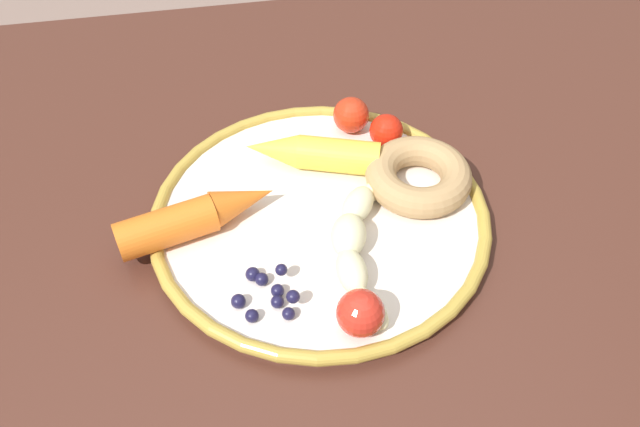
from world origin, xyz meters
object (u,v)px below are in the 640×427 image
banana (359,238)px  donut (418,176)px  plate (320,216)px  tomato_far (351,115)px  carrot_orange (198,215)px  carrot_yellow (312,153)px  tomato_near (386,131)px  dining_table (277,286)px  tomato_mid (360,313)px  blueberry_pile (267,293)px

banana → donut: banana is taller
plate → tomato_far: 0.12m
carrot_orange → banana: bearing=-19.9°
carrot_orange → carrot_yellow: bearing=29.0°
donut → tomato_near: 0.07m
banana → carrot_orange: 0.14m
dining_table → banana: (0.07, -0.04, 0.10)m
donut → dining_table: bearing=-170.3°
carrot_orange → tomato_far: size_ratio=3.93×
dining_table → tomato_far: bearing=50.7°
tomato_mid → tomato_far: 0.24m
carrot_yellow → donut: size_ratio=1.35×
carrot_orange → tomato_mid: tomato_mid is taller
tomato_near → tomato_mid: tomato_mid is taller
carrot_yellow → tomato_mid: bearing=-88.7°
banana → carrot_orange: (-0.13, 0.05, 0.00)m
tomato_mid → tomato_far: same height
dining_table → donut: 0.18m
tomato_mid → dining_table: bearing=114.5°
carrot_yellow → blueberry_pile: carrot_yellow is taller
donut → tomato_near: size_ratio=2.95×
donut → tomato_far: size_ratio=2.69×
donut → tomato_mid: bearing=-122.1°
dining_table → banana: 0.13m
carrot_yellow → tomato_far: 0.07m
donut → tomato_far: bearing=114.6°
dining_table → plate: (0.04, 0.01, 0.09)m
plate → tomato_near: bearing=45.2°
dining_table → tomato_near: bearing=35.4°
dining_table → plate: plate is taller
carrot_orange → blueberry_pile: (0.05, -0.09, -0.01)m
donut → plate: bearing=-170.1°
tomato_mid → plate: bearing=93.8°
carrot_orange → tomato_mid: bearing=-47.4°
carrot_orange → tomato_near: 0.20m
blueberry_pile → tomato_mid: 0.08m
plate → banana: bearing=-61.3°
banana → carrot_yellow: (-0.02, 0.11, 0.00)m
dining_table → donut: (0.14, 0.02, 0.10)m
carrot_orange → blueberry_pile: 0.10m
plate → tomato_mid: 0.12m
blueberry_pile → tomato_mid: size_ratio=1.46×
tomato_mid → carrot_yellow: bearing=91.3°
dining_table → banana: size_ratio=7.37×
dining_table → carrot_orange: size_ratio=8.80×
tomato_mid → tomato_far: size_ratio=1.02×
plate → tomato_far: tomato_far is taller
tomato_far → plate: bearing=-115.3°
plate → banana: (0.02, -0.05, 0.02)m
plate → carrot_orange: size_ratio=2.13×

